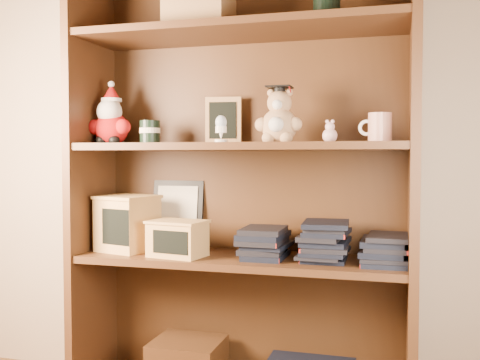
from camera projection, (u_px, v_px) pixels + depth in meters
The scene contains 16 objects.
bookcase at pixel (243, 191), 2.02m from camera, with size 1.20×0.35×1.60m.
shelf_lower at pixel (240, 260), 1.98m from camera, with size 1.14×0.33×0.02m.
shelf_upper at pixel (240, 147), 1.97m from camera, with size 1.14×0.33×0.02m.
santa_plush at pixel (111, 120), 2.09m from camera, with size 0.17×0.12×0.24m.
teachers_tin at pixel (150, 132), 2.06m from camera, with size 0.08×0.08×0.08m.
chalkboard_plaque at pixel (223, 121), 2.10m from camera, with size 0.14×0.08×0.17m.
egg_cup at pixel (221, 128), 1.90m from camera, with size 0.04×0.04×0.09m.
grad_teddy_bear at pixel (279, 121), 1.92m from camera, with size 0.16×0.14×0.20m.
pink_figurine at pixel (330, 134), 1.88m from camera, with size 0.05×0.05×0.08m.
teacher_mug at pixel (379, 128), 1.83m from camera, with size 0.11×0.08×0.10m.
certificate_frame at pixel (178, 214), 2.19m from camera, with size 0.21×0.05×0.26m.
treats_box at pixel (128, 223), 2.10m from camera, with size 0.23×0.23×0.21m.
pencils_box at pixel (178, 238), 1.97m from camera, with size 0.22×0.17×0.13m.
book_stack_left at pixel (265, 244), 1.96m from camera, with size 0.14×0.20×0.10m.
book_stack_mid at pixel (325, 239), 1.90m from camera, with size 0.14×0.20×0.14m.
book_stack_right at pixel (386, 249), 1.84m from camera, with size 0.14×0.20×0.10m.
Camera 1 is at (0.48, -0.59, 0.91)m, focal length 42.00 mm.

